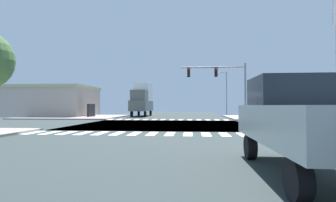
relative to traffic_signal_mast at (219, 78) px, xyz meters
The scene contains 10 objects.
ground 9.89m from the traffic_signal_mast, 128.71° to the right, with size 90.00×90.00×0.05m.
sidewalk_corner_ne 10.19m from the traffic_signal_mast, 34.50° to the left, with size 12.00×12.00×0.14m.
sidewalk_corner_nw 19.71m from the traffic_signal_mast, 164.35° to the left, with size 12.00×12.00×0.14m.
crosswalk_near 15.91m from the traffic_signal_mast, 112.05° to the right, with size 13.50×2.00×0.01m.
crosswalk_far 7.34m from the traffic_signal_mast, behind, with size 13.50×2.00×0.01m.
traffic_signal_mast is the anchor object (origin of this frame).
street_lamp 14.17m from the traffic_signal_mast, 80.49° to the left, with size 1.78×0.32×7.08m.
bank_building 26.33m from the traffic_signal_mast, 162.93° to the left, with size 16.56×8.76×4.40m.
box_truck_queued_1 14.64m from the traffic_signal_mast, 136.22° to the left, with size 2.40×7.20×4.85m.
pickup_leading_1 22.45m from the traffic_signal_mast, 91.21° to the right, with size 2.00×5.10×2.35m.
Camera 1 is at (2.46, -21.77, 1.59)m, focal length 27.77 mm.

